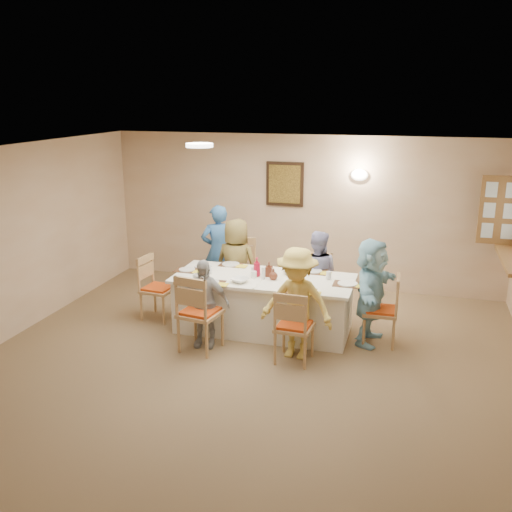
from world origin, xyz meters
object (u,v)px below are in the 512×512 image
(chair_left_end, at_px, (158,288))
(condiment_ketchup, at_px, (257,267))
(chair_front_left, at_px, (200,311))
(caregiver, at_px, (218,251))
(chair_right_end, at_px, (380,310))
(diner_back_left, at_px, (236,265))
(chair_back_left, at_px, (239,273))
(diner_back_right, at_px, (317,275))
(chair_back_right, at_px, (318,285))
(chair_front_right, at_px, (294,325))
(diner_front_right, at_px, (297,304))
(diner_front_left, at_px, (204,303))
(dining_table, at_px, (263,304))
(diner_right_end, at_px, (371,291))

(chair_left_end, height_order, condiment_ketchup, condiment_ketchup)
(condiment_ketchup, bearing_deg, chair_front_left, -121.41)
(chair_left_end, xyz_separation_m, caregiver, (0.50, 1.15, 0.28))
(chair_right_end, height_order, diner_back_left, diner_back_left)
(chair_right_end, xyz_separation_m, diner_back_left, (-2.15, 0.68, 0.23))
(chair_back_left, bearing_deg, diner_back_right, -12.69)
(caregiver, bearing_deg, chair_back_right, 139.75)
(chair_front_right, height_order, diner_front_right, diner_front_right)
(diner_front_right, xyz_separation_m, caregiver, (-1.65, 1.83, 0.04))
(diner_front_left, bearing_deg, chair_left_end, 139.47)
(dining_table, relative_size, chair_left_end, 2.59)
(chair_front_left, xyz_separation_m, chair_front_right, (1.20, 0.00, -0.05))
(chair_left_end, distance_m, diner_front_right, 2.27)
(diner_front_right, bearing_deg, chair_front_left, -167.63)
(chair_front_left, distance_m, chair_left_end, 1.24)
(dining_table, bearing_deg, diner_right_end, 0.00)
(chair_back_right, distance_m, chair_left_end, 2.29)
(diner_front_left, bearing_deg, chair_back_right, 46.03)
(chair_right_end, xyz_separation_m, diner_back_right, (-0.95, 0.68, 0.18))
(chair_left_end, relative_size, diner_front_right, 0.67)
(chair_back_left, bearing_deg, chair_back_right, -6.98)
(chair_right_end, bearing_deg, diner_front_right, -55.83)
(diner_back_left, distance_m, caregiver, 0.65)
(chair_left_end, bearing_deg, chair_front_right, -104.30)
(chair_front_right, xyz_separation_m, diner_front_right, (0.00, 0.12, 0.23))
(chair_front_left, height_order, chair_right_end, chair_front_left)
(chair_left_end, height_order, diner_back_left, diner_back_left)
(chair_back_left, bearing_deg, chair_right_end, -27.39)
(diner_back_right, bearing_deg, chair_front_right, 87.35)
(chair_back_right, bearing_deg, chair_left_end, -164.05)
(diner_back_left, bearing_deg, condiment_ketchup, 134.86)
(chair_back_left, relative_size, diner_front_left, 0.90)
(diner_front_right, bearing_deg, chair_back_right, 96.66)
(caregiver, bearing_deg, chair_front_left, 74.72)
(chair_back_right, xyz_separation_m, diner_back_left, (-1.20, -0.12, 0.24))
(chair_back_right, relative_size, diner_back_left, 0.65)
(chair_right_end, distance_m, diner_front_right, 1.19)
(chair_front_right, distance_m, diner_front_right, 0.26)
(chair_back_right, bearing_deg, diner_right_end, -48.75)
(chair_back_left, height_order, chair_back_right, chair_back_left)
(chair_right_end, height_order, diner_front_left, diner_front_left)
(diner_back_right, xyz_separation_m, diner_front_left, (-1.20, -1.36, -0.07))
(condiment_ketchup, bearing_deg, chair_back_left, 122.79)
(diner_back_right, bearing_deg, chair_back_left, -8.36)
(condiment_ketchup, bearing_deg, caregiver, 130.13)
(chair_back_right, bearing_deg, chair_front_right, -94.46)
(chair_front_right, distance_m, diner_back_left, 1.92)
(caregiver, bearing_deg, chair_right_end, 127.86)
(diner_back_right, bearing_deg, condiment_ketchup, 40.67)
(chair_front_right, xyz_separation_m, diner_back_right, (0.00, 1.48, 0.18))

